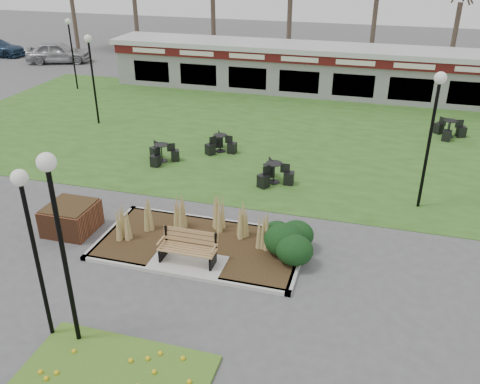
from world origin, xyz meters
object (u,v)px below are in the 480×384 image
(bistro_set_d, at_px, (449,131))
(car_black, at_px, (167,69))
(food_pavilion, at_px, (303,68))
(lamp_post_near_right, at_px, (28,220))
(lamp_post_near_left, at_px, (55,211))
(lamp_post_mid_left, at_px, (91,60))
(bistro_set_a, at_px, (274,176))
(bistro_set_b, at_px, (162,156))
(lamp_post_far_left, at_px, (70,38))
(park_bench, at_px, (188,247))
(car_silver, at_px, (58,52))
(lamp_post_mid_right, at_px, (435,112))
(bistro_set_c, at_px, (220,146))
(brick_planter, at_px, (71,218))

(bistro_set_d, distance_m, car_black, 19.26)
(food_pavilion, bearing_deg, lamp_post_near_right, -95.12)
(lamp_post_near_left, relative_size, lamp_post_mid_left, 1.08)
(bistro_set_a, height_order, bistro_set_b, bistro_set_a)
(lamp_post_near_right, bearing_deg, bistro_set_b, 99.64)
(lamp_post_near_right, bearing_deg, lamp_post_far_left, 120.56)
(park_bench, xyz_separation_m, car_silver, (-19.63, 22.86, 0.22))
(lamp_post_mid_right, relative_size, bistro_set_d, 3.17)
(lamp_post_near_right, height_order, lamp_post_mid_left, lamp_post_mid_left)
(bistro_set_a, bearing_deg, bistro_set_c, 139.98)
(bistro_set_d, xyz_separation_m, car_silver, (-27.84, 9.32, 0.51))
(brick_planter, height_order, car_silver, car_silver)
(park_bench, distance_m, lamp_post_mid_left, 14.37)
(lamp_post_near_left, height_order, bistro_set_b, lamp_post_near_left)
(lamp_post_far_left, relative_size, bistro_set_d, 2.84)
(food_pavilion, relative_size, bistro_set_c, 16.76)
(lamp_post_mid_left, distance_m, bistro_set_b, 7.17)
(lamp_post_far_left, distance_m, bistro_set_d, 22.58)
(car_silver, bearing_deg, brick_planter, -165.78)
(brick_planter, distance_m, car_black, 20.68)
(car_black, bearing_deg, bistro_set_a, -136.53)
(food_pavilion, xyz_separation_m, lamp_post_near_left, (-1.37, -23.46, 2.06))
(lamp_post_mid_left, xyz_separation_m, car_black, (-0.46, 10.04, -2.65))
(lamp_post_near_left, distance_m, lamp_post_mid_left, 16.44)
(lamp_post_far_left, relative_size, bistro_set_b, 2.98)
(lamp_post_mid_left, xyz_separation_m, bistro_set_d, (17.40, 2.83, -2.98))
(bistro_set_b, bearing_deg, car_black, 112.49)
(lamp_post_far_left, relative_size, bistro_set_a, 2.80)
(car_black, bearing_deg, park_bench, -148.18)
(lamp_post_far_left, bearing_deg, car_black, 44.98)
(lamp_post_near_left, relative_size, car_silver, 1.02)
(brick_planter, bearing_deg, bistro_set_a, 44.09)
(lamp_post_mid_left, bearing_deg, lamp_post_far_left, 130.23)
(lamp_post_near_right, relative_size, lamp_post_mid_left, 0.98)
(park_bench, distance_m, lamp_post_far_left, 21.72)
(brick_planter, distance_m, lamp_post_near_right, 5.74)
(bistro_set_a, bearing_deg, food_pavilion, 94.99)
(bistro_set_a, bearing_deg, park_bench, -100.87)
(lamp_post_near_right, height_order, bistro_set_b, lamp_post_near_right)
(brick_planter, distance_m, food_pavilion, 19.49)
(park_bench, relative_size, food_pavilion, 0.07)
(food_pavilion, height_order, lamp_post_mid_left, lamp_post_mid_left)
(lamp_post_mid_left, bearing_deg, car_black, 92.61)
(lamp_post_near_left, bearing_deg, food_pavilion, 86.65)
(brick_planter, xyz_separation_m, bistro_set_c, (2.55, 7.95, -0.20))
(park_bench, relative_size, lamp_post_mid_right, 0.35)
(lamp_post_near_right, height_order, car_black, lamp_post_near_right)
(bistro_set_a, bearing_deg, bistro_set_d, 46.41)
(food_pavilion, height_order, bistro_set_b, food_pavilion)
(lamp_post_far_left, bearing_deg, bistro_set_a, -34.00)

